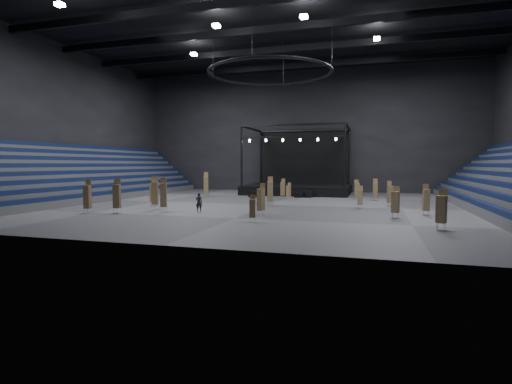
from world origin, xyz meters
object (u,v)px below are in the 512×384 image
(chair_stack_9, at_px, (87,196))
(chair_stack_13, at_px, (261,199))
(chair_stack_4, at_px, (426,199))
(chair_stack_12, at_px, (253,208))
(chair_stack_6, at_px, (441,209))
(man_center, at_px, (199,202))
(flight_case_left, at_px, (253,194))
(chair_stack_8, at_px, (375,189))
(chair_stack_16, at_px, (360,197))
(chair_stack_11, at_px, (163,195))
(flight_case_mid, at_px, (298,195))
(flight_case_right, at_px, (307,194))
(chair_stack_15, at_px, (206,185))
(chair_stack_0, at_px, (390,194))
(chair_stack_14, at_px, (283,188))
(stage, at_px, (299,183))
(chair_stack_2, at_px, (357,189))
(chair_stack_3, at_px, (155,193))
(chair_stack_1, at_px, (117,196))
(chair_stack_10, at_px, (270,191))
(chair_stack_5, at_px, (289,191))
(chair_stack_17, at_px, (153,192))
(crew_member, at_px, (361,195))
(chair_stack_7, at_px, (395,201))

(chair_stack_9, bearing_deg, chair_stack_13, 1.04)
(chair_stack_4, height_order, chair_stack_12, chair_stack_4)
(chair_stack_6, distance_m, man_center, 19.06)
(flight_case_left, height_order, chair_stack_8, chair_stack_8)
(chair_stack_16, bearing_deg, chair_stack_4, -35.09)
(chair_stack_11, bearing_deg, chair_stack_6, -32.09)
(flight_case_mid, relative_size, flight_case_right, 0.77)
(chair_stack_6, relative_size, chair_stack_15, 0.82)
(chair_stack_6, xyz_separation_m, chair_stack_9, (-26.77, 1.00, 0.08))
(chair_stack_0, relative_size, chair_stack_14, 1.04)
(flight_case_left, relative_size, chair_stack_14, 0.49)
(stage, distance_m, chair_stack_16, 19.29)
(chair_stack_4, xyz_separation_m, chair_stack_15, (-23.53, 10.64, 0.30))
(chair_stack_2, height_order, man_center, chair_stack_2)
(chair_stack_3, relative_size, chair_stack_4, 1.20)
(chair_stack_8, relative_size, man_center, 1.55)
(chair_stack_14, distance_m, chair_stack_15, 9.36)
(chair_stack_8, relative_size, chair_stack_12, 1.29)
(chair_stack_1, height_order, chair_stack_6, chair_stack_1)
(flight_case_right, relative_size, chair_stack_10, 0.46)
(chair_stack_3, relative_size, chair_stack_5, 1.50)
(chair_stack_3, relative_size, man_center, 1.88)
(chair_stack_5, distance_m, chair_stack_17, 15.03)
(chair_stack_10, height_order, chair_stack_11, chair_stack_11)
(chair_stack_11, bearing_deg, chair_stack_8, 20.08)
(chair_stack_0, height_order, chair_stack_4, chair_stack_4)
(stage, xyz_separation_m, crew_member, (8.82, -13.17, -0.47))
(chair_stack_13, bearing_deg, chair_stack_1, -147.16)
(chair_stack_14, bearing_deg, chair_stack_17, -126.52)
(chair_stack_11, bearing_deg, chair_stack_15, 76.89)
(chair_stack_1, relative_size, crew_member, 1.48)
(chair_stack_3, xyz_separation_m, man_center, (4.42, -0.26, -0.73))
(chair_stack_6, xyz_separation_m, chair_stack_16, (-5.19, 11.05, -0.24))
(stage, bearing_deg, chair_stack_2, -45.18)
(chair_stack_2, distance_m, chair_stack_11, 22.43)
(chair_stack_1, relative_size, chair_stack_5, 1.45)
(chair_stack_0, distance_m, chair_stack_14, 13.11)
(chair_stack_2, relative_size, chair_stack_12, 1.21)
(flight_case_mid, bearing_deg, chair_stack_13, -89.29)
(chair_stack_14, relative_size, man_center, 1.49)
(chair_stack_0, xyz_separation_m, chair_stack_1, (-21.93, -11.72, 0.22))
(chair_stack_8, bearing_deg, flight_case_left, 171.62)
(stage, relative_size, crew_member, 7.18)
(flight_case_right, distance_m, chair_stack_8, 8.35)
(chair_stack_0, height_order, chair_stack_2, chair_stack_0)
(chair_stack_13, height_order, chair_stack_15, chair_stack_15)
(chair_stack_2, relative_size, man_center, 1.45)
(stage, relative_size, chair_stack_16, 6.74)
(chair_stack_9, bearing_deg, chair_stack_3, 36.28)
(chair_stack_7, distance_m, chair_stack_15, 24.82)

